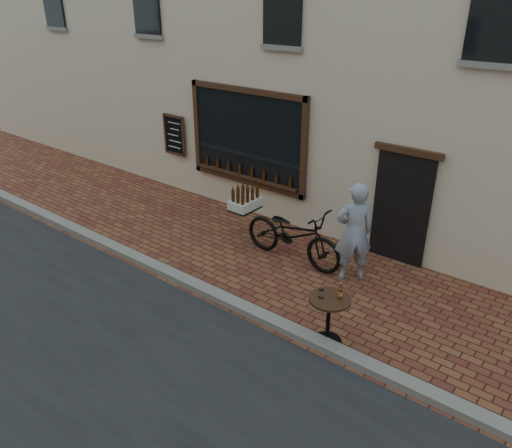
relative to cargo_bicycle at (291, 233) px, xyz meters
The scene contains 5 objects.
ground 2.23m from the cargo_bicycle, 97.08° to the right, with size 90.00×90.00×0.00m, color #59261C.
kerb 2.02m from the cargo_bicycle, 97.80° to the right, with size 90.00×0.25×0.12m, color slate.
cargo_bicycle is the anchor object (origin of this frame).
bistro_table 2.61m from the cargo_bicycle, 43.07° to the right, with size 0.63×0.63×1.09m.
pedestrian 1.33m from the cargo_bicycle, ahead, with size 0.70×0.46×1.91m, color gray.
Camera 1 is at (5.11, -5.17, 4.97)m, focal length 35.00 mm.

